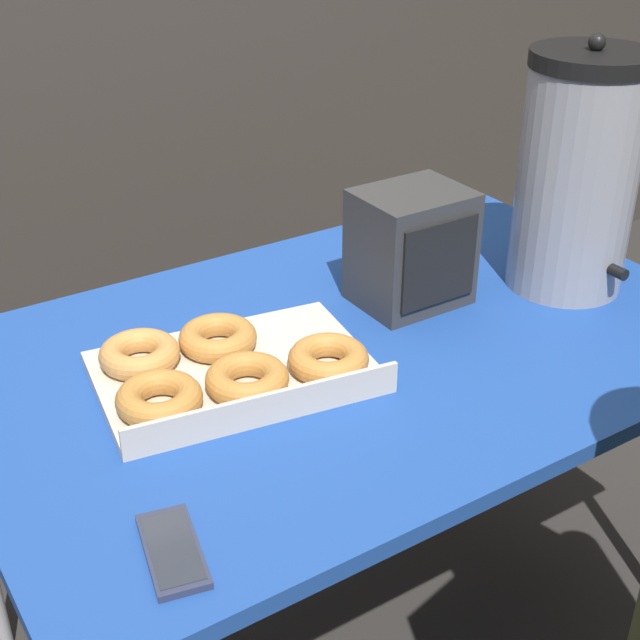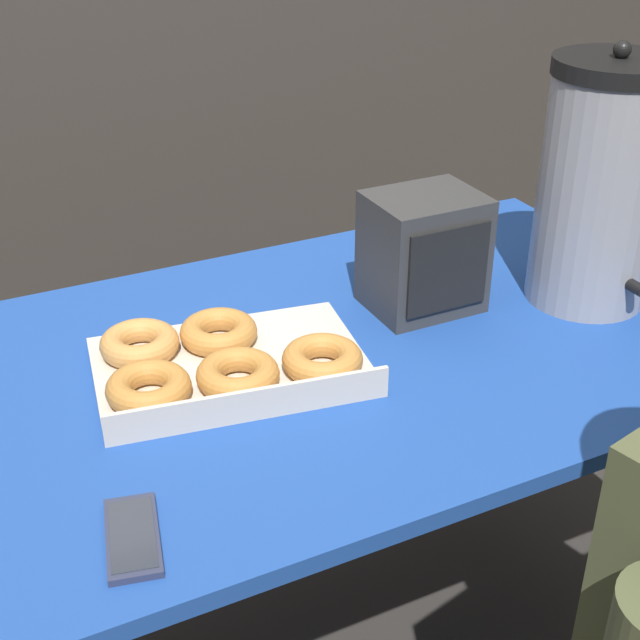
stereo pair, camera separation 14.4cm
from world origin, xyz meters
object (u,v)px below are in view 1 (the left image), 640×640
object	(u,v)px
coffee_urn	(578,174)
donut_box	(226,368)
cell_phone	(173,550)
space_heater	(411,248)

from	to	relation	value
coffee_urn	donut_box	bearing A→B (deg)	176.77
coffee_urn	cell_phone	bearing A→B (deg)	-164.28
coffee_urn	cell_phone	world-z (taller)	coffee_urn
space_heater	donut_box	bearing A→B (deg)	-171.16
cell_phone	coffee_urn	bearing A→B (deg)	28.11
donut_box	coffee_urn	world-z (taller)	coffee_urn
cell_phone	space_heater	xyz separation A→B (m)	(0.64, 0.36, 0.10)
coffee_urn	space_heater	world-z (taller)	coffee_urn
cell_phone	space_heater	world-z (taller)	space_heater
donut_box	space_heater	bearing A→B (deg)	17.46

